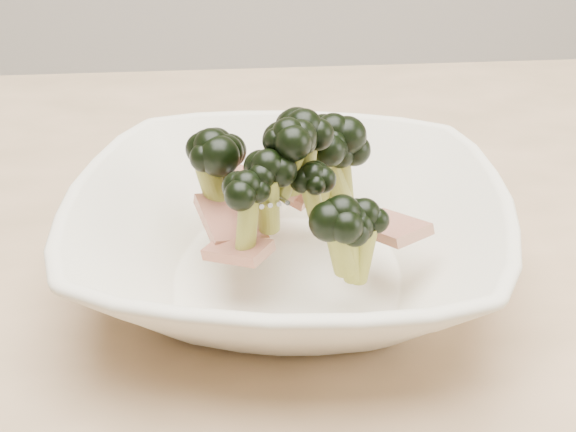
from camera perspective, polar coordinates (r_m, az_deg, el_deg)
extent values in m
cube|color=tan|center=(0.60, -0.65, -3.35)|extent=(1.20, 0.80, 0.04)
imported|color=silver|center=(0.53, 0.00, -1.45)|extent=(0.32, 0.32, 0.07)
cylinder|color=olive|center=(0.57, 2.17, 2.07)|extent=(0.02, 0.02, 0.03)
ellipsoid|color=black|center=(0.56, 2.20, 3.64)|extent=(0.03, 0.03, 0.03)
cylinder|color=olive|center=(0.55, -5.02, 2.32)|extent=(0.02, 0.03, 0.05)
ellipsoid|color=black|center=(0.54, -5.14, 5.03)|extent=(0.04, 0.04, 0.03)
cylinder|color=olive|center=(0.57, 3.90, 2.61)|extent=(0.02, 0.02, 0.04)
ellipsoid|color=black|center=(0.55, 3.99, 5.08)|extent=(0.03, 0.03, 0.03)
cylinder|color=olive|center=(0.48, 4.46, -2.86)|extent=(0.02, 0.02, 0.04)
ellipsoid|color=black|center=(0.47, 4.56, -0.49)|extent=(0.03, 0.03, 0.02)
cylinder|color=olive|center=(0.56, 3.15, 3.03)|extent=(0.03, 0.03, 0.06)
ellipsoid|color=black|center=(0.55, 3.24, 6.04)|extent=(0.04, 0.04, 0.03)
cylinder|color=olive|center=(0.47, 3.80, -2.29)|extent=(0.02, 0.02, 0.04)
ellipsoid|color=black|center=(0.46, 3.89, 0.18)|extent=(0.04, 0.04, 0.03)
cylinder|color=olive|center=(0.50, 1.75, 1.18)|extent=(0.02, 0.01, 0.03)
ellipsoid|color=black|center=(0.49, 1.78, 2.88)|extent=(0.03, 0.03, 0.02)
cylinder|color=olive|center=(0.49, -1.40, 0.87)|extent=(0.02, 0.02, 0.04)
ellipsoid|color=black|center=(0.48, -1.44, 3.57)|extent=(0.03, 0.03, 0.03)
cylinder|color=olive|center=(0.48, 5.31, -2.60)|extent=(0.02, 0.02, 0.04)
ellipsoid|color=black|center=(0.47, 5.45, 0.11)|extent=(0.03, 0.03, 0.03)
cylinder|color=olive|center=(0.55, 2.37, 2.85)|extent=(0.02, 0.02, 0.04)
ellipsoid|color=black|center=(0.54, 2.43, 5.38)|extent=(0.04, 0.04, 0.03)
cylinder|color=olive|center=(0.52, 0.05, 3.27)|extent=(0.02, 0.02, 0.03)
ellipsoid|color=black|center=(0.51, 0.05, 5.46)|extent=(0.04, 0.04, 0.03)
cylinder|color=olive|center=(0.53, -5.30, 1.89)|extent=(0.03, 0.03, 0.05)
ellipsoid|color=black|center=(0.52, -5.45, 4.95)|extent=(0.04, 0.04, 0.03)
cylinder|color=olive|center=(0.53, 0.31, 3.95)|extent=(0.02, 0.02, 0.04)
ellipsoid|color=black|center=(0.52, 0.32, 6.36)|extent=(0.04, 0.04, 0.03)
cylinder|color=olive|center=(0.51, 1.11, 3.89)|extent=(0.02, 0.02, 0.04)
ellipsoid|color=black|center=(0.50, 1.14, 6.32)|extent=(0.04, 0.04, 0.03)
cylinder|color=olive|center=(0.49, 0.02, 3.28)|extent=(0.02, 0.02, 0.04)
ellipsoid|color=black|center=(0.48, 0.02, 5.87)|extent=(0.03, 0.03, 0.03)
cylinder|color=olive|center=(0.48, -2.91, -0.47)|extent=(0.02, 0.02, 0.04)
ellipsoid|color=black|center=(0.47, -2.98, 2.16)|extent=(0.03, 0.03, 0.03)
cube|color=maroon|center=(0.58, -2.62, 1.65)|extent=(0.04, 0.06, 0.03)
cube|color=maroon|center=(0.51, 7.27, -0.82)|extent=(0.05, 0.06, 0.02)
cube|color=maroon|center=(0.52, -4.11, -0.25)|extent=(0.05, 0.06, 0.02)
cube|color=maroon|center=(0.56, -0.03, 2.87)|extent=(0.05, 0.05, 0.02)
cube|color=maroon|center=(0.49, -3.57, -2.43)|extent=(0.05, 0.04, 0.01)
cube|color=maroon|center=(0.56, -3.62, 2.30)|extent=(0.05, 0.05, 0.02)
cube|color=maroon|center=(0.56, -0.16, 2.58)|extent=(0.06, 0.06, 0.02)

